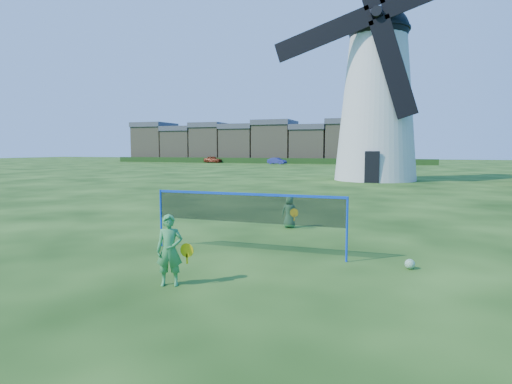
{
  "coord_description": "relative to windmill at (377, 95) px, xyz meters",
  "views": [
    {
      "loc": [
        3.98,
        -10.29,
        2.65
      ],
      "look_at": [
        0.2,
        0.5,
        1.5
      ],
      "focal_mm": 30.09,
      "sensor_mm": 36.0,
      "label": 1
    }
  ],
  "objects": [
    {
      "name": "ground",
      "position": [
        -1.46,
        -27.64,
        -7.15
      ],
      "size": [
        220.0,
        220.0,
        0.0
      ],
      "primitive_type": "plane",
      "color": "black",
      "rests_on": "ground"
    },
    {
      "name": "windmill",
      "position": [
        0.0,
        0.0,
        0.0
      ],
      "size": [
        16.44,
        6.8,
        21.35
      ],
      "color": "silver",
      "rests_on": "ground"
    },
    {
      "name": "badminton_net",
      "position": [
        -1.24,
        -27.9,
        -6.01
      ],
      "size": [
        5.05,
        0.05,
        1.55
      ],
      "color": "blue",
      "rests_on": "ground"
    },
    {
      "name": "player_girl",
      "position": [
        -1.74,
        -30.81,
        -6.46
      ],
      "size": [
        0.72,
        0.49,
        1.39
      ],
      "rotation": [
        0.0,
        0.0,
        0.37
      ],
      "color": "#3D994F",
      "rests_on": "ground"
    },
    {
      "name": "player_boy",
      "position": [
        -1.14,
        -24.06,
        -6.61
      ],
      "size": [
        0.64,
        0.43,
        1.08
      ],
      "rotation": [
        0.0,
        0.0,
        3.26
      ],
      "color": "#448E49",
      "rests_on": "ground"
    },
    {
      "name": "play_ball",
      "position": [
        2.67,
        -28.04,
        -7.04
      ],
      "size": [
        0.22,
        0.22,
        0.22
      ],
      "primitive_type": "sphere",
      "color": "green",
      "rests_on": "ground"
    },
    {
      "name": "terraced_houses",
      "position": [
        -29.22,
        44.36,
        -3.16
      ],
      "size": [
        48.89,
        8.4,
        8.34
      ],
      "color": "#8C7E5D",
      "rests_on": "ground"
    },
    {
      "name": "hedge",
      "position": [
        -23.46,
        38.36,
        -6.65
      ],
      "size": [
        62.0,
        0.8,
        1.0
      ],
      "primitive_type": "cube",
      "color": "#193814",
      "rests_on": "ground"
    },
    {
      "name": "car_left",
      "position": [
        -32.91,
        38.03,
        -6.51
      ],
      "size": [
        3.91,
        1.95,
        1.28
      ],
      "primitive_type": "imported",
      "rotation": [
        0.0,
        0.0,
        1.45
      ],
      "color": "maroon",
      "rests_on": "ground"
    },
    {
      "name": "car_right",
      "position": [
        -19.02,
        34.71,
        -6.59
      ],
      "size": [
        3.64,
        2.09,
        1.13
      ],
      "primitive_type": "imported",
      "rotation": [
        0.0,
        0.0,
        1.3
      ],
      "color": "navy",
      "rests_on": "ground"
    }
  ]
}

